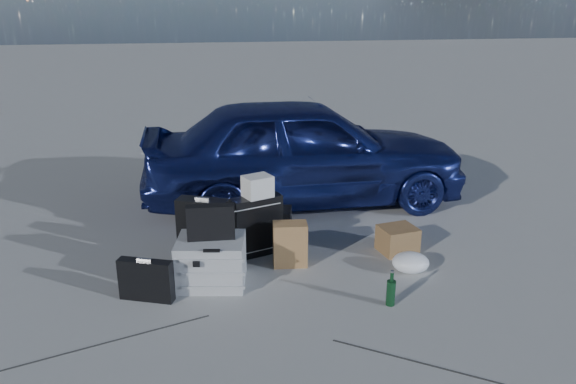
% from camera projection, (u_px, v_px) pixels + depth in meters
% --- Properties ---
extents(ground, '(60.00, 60.00, 0.00)m').
position_uv_depth(ground, '(284.00, 295.00, 4.86)').
color(ground, '#9D9D98').
rests_on(ground, ground).
extents(car, '(3.90, 1.57, 1.33)m').
position_uv_depth(car, '(304.00, 150.00, 6.88)').
color(car, navy).
rests_on(car, ground).
extents(pelican_case, '(0.66, 0.57, 0.43)m').
position_uv_depth(pelican_case, '(211.00, 261.00, 4.99)').
color(pelican_case, '#A9ADAF').
rests_on(pelican_case, ground).
extents(laptop_bag, '(0.42, 0.12, 0.31)m').
position_uv_depth(laptop_bag, '(211.00, 222.00, 4.88)').
color(laptop_bag, black).
rests_on(laptop_bag, pelican_case).
extents(briefcase, '(0.47, 0.27, 0.36)m').
position_uv_depth(briefcase, '(146.00, 280.00, 4.73)').
color(briefcase, black).
rests_on(briefcase, ground).
extents(suitcase_left, '(0.52, 0.36, 0.64)m').
position_uv_depth(suitcase_left, '(204.00, 231.00, 5.37)').
color(suitcase_left, black).
rests_on(suitcase_left, ground).
extents(suitcase_right, '(0.53, 0.34, 0.60)m').
position_uv_depth(suitcase_right, '(257.00, 226.00, 5.55)').
color(suitcase_right, black).
rests_on(suitcase_right, ground).
extents(white_carton, '(0.32, 0.29, 0.21)m').
position_uv_depth(white_carton, '(258.00, 186.00, 5.43)').
color(white_carton, silver).
rests_on(white_carton, suitcase_right).
extents(duffel_bag, '(0.72, 0.44, 0.34)m').
position_uv_depth(duffel_bag, '(259.00, 224.00, 5.95)').
color(duffel_bag, black).
rests_on(duffel_bag, ground).
extents(flat_box_white, '(0.42, 0.32, 0.07)m').
position_uv_depth(flat_box_white, '(260.00, 205.00, 5.90)').
color(flat_box_white, silver).
rests_on(flat_box_white, duffel_bag).
extents(flat_box_black, '(0.36, 0.31, 0.07)m').
position_uv_depth(flat_box_black, '(261.00, 199.00, 5.87)').
color(flat_box_black, black).
rests_on(flat_box_black, flat_box_white).
extents(kraft_bag, '(0.34, 0.22, 0.43)m').
position_uv_depth(kraft_bag, '(290.00, 244.00, 5.34)').
color(kraft_bag, olive).
rests_on(kraft_bag, ground).
extents(cardboard_box, '(0.40, 0.36, 0.26)m').
position_uv_depth(cardboard_box, '(398.00, 239.00, 5.65)').
color(cardboard_box, brown).
rests_on(cardboard_box, ground).
extents(plastic_bag, '(0.39, 0.35, 0.19)m').
position_uv_depth(plastic_bag, '(411.00, 262.00, 5.24)').
color(plastic_bag, white).
rests_on(plastic_bag, ground).
extents(green_bottle, '(0.10, 0.10, 0.30)m').
position_uv_depth(green_bottle, '(391.00, 289.00, 4.65)').
color(green_bottle, black).
rests_on(green_bottle, ground).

